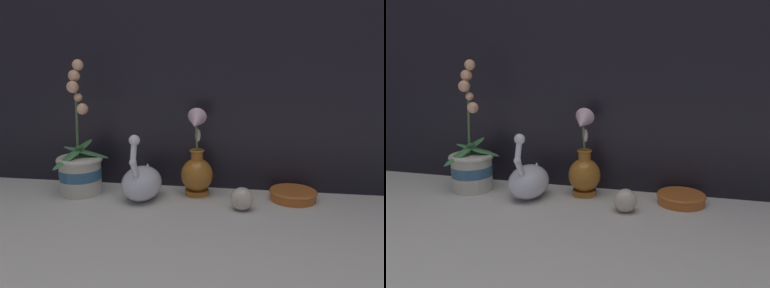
% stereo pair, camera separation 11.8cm
% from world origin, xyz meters
% --- Properties ---
extents(ground_plane, '(2.80, 2.80, 0.00)m').
position_xyz_m(ground_plane, '(0.00, 0.00, 0.00)').
color(ground_plane, beige).
extents(window_backdrop, '(2.80, 0.03, 1.20)m').
position_xyz_m(window_backdrop, '(0.00, 0.28, 0.60)').
color(window_backdrop, black).
rests_on(window_backdrop, ground_plane).
extents(orchid_potted_plant, '(0.18, 0.19, 0.45)m').
position_xyz_m(orchid_potted_plant, '(-0.38, 0.14, 0.09)').
color(orchid_potted_plant, beige).
rests_on(orchid_potted_plant, ground_plane).
extents(swan_figurine, '(0.13, 0.20, 0.23)m').
position_xyz_m(swan_figurine, '(-0.16, 0.12, 0.06)').
color(swan_figurine, white).
rests_on(swan_figurine, ground_plane).
extents(blue_vase, '(0.11, 0.13, 0.30)m').
position_xyz_m(blue_vase, '(0.02, 0.18, 0.10)').
color(blue_vase, '#B26B23').
rests_on(blue_vase, ground_plane).
extents(glass_sphere, '(0.07, 0.07, 0.07)m').
position_xyz_m(glass_sphere, '(0.17, 0.07, 0.04)').
color(glass_sphere, beige).
rests_on(glass_sphere, ground_plane).
extents(amber_dish, '(0.15, 0.15, 0.03)m').
position_xyz_m(amber_dish, '(0.33, 0.18, 0.02)').
color(amber_dish, '#C66628').
rests_on(amber_dish, ground_plane).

